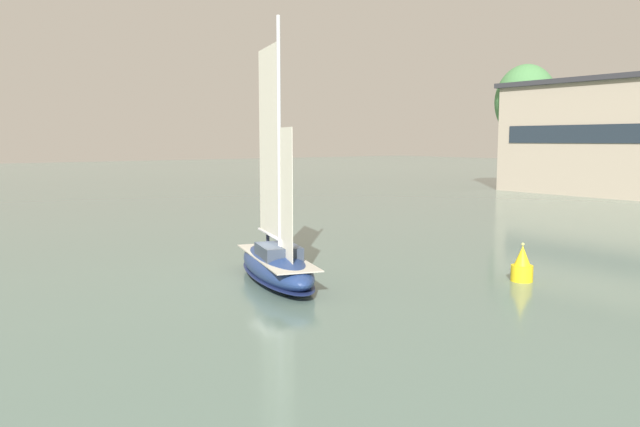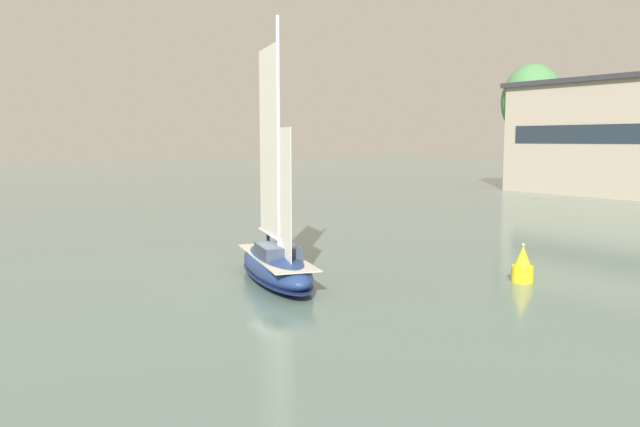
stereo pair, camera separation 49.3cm
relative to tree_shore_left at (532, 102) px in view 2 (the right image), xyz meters
name	(u,v)px [view 2 (the right image)]	position (x,y,z in m)	size (l,w,h in m)	color
ground_plane	(276,281)	(31.64, -66.21, -13.60)	(400.00, 400.00, 0.00)	slate
tree_shore_left	(532,102)	(0.00, 0.00, 0.00)	(9.44, 9.44, 19.43)	brown
sailboat_main	(276,261)	(31.66, -66.21, -12.49)	(10.66, 5.73, 14.10)	navy
channel_buoy	(523,267)	(39.65, -55.27, -12.74)	(1.19, 1.19, 2.15)	yellow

